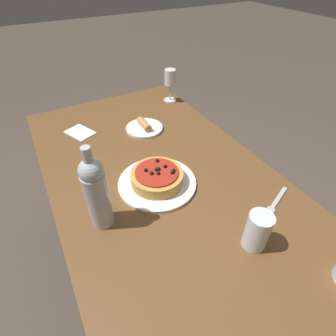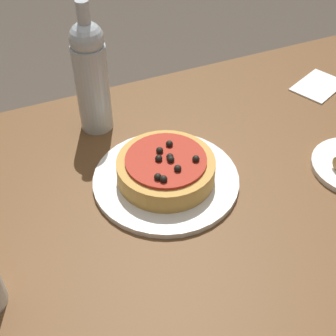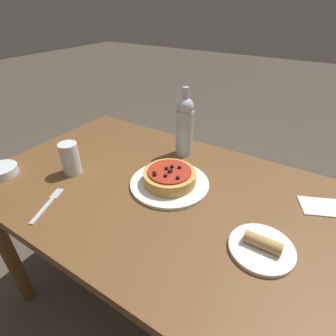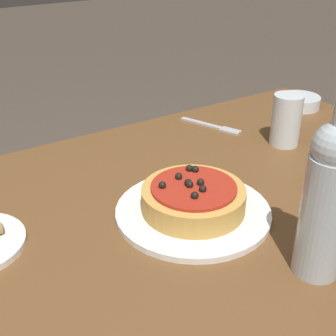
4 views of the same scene
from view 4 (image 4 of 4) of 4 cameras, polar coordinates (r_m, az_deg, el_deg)
The scene contains 7 objects.
dining_table at distance 0.93m, azimuth -1.00°, elevation -10.05°, with size 1.46×0.81×0.73m.
dinner_plate at distance 0.87m, azimuth 3.07°, elevation -5.34°, with size 0.29×0.29×0.01m.
pizza at distance 0.86m, azimuth 3.11°, elevation -3.65°, with size 0.19×0.19×0.06m.
wine_bottle at distance 0.71m, azimuth 18.86°, elevation -3.48°, with size 0.07×0.07×0.29m.
water_cup at distance 1.15m, azimuth 14.22°, elevation 5.69°, with size 0.07×0.07×0.12m.
side_bowl at distance 1.42m, azimuth 15.71°, elevation 7.79°, with size 0.12×0.12×0.03m.
fork at distance 1.24m, azimuth 5.62°, elevation 5.06°, with size 0.09×0.17×0.00m.
Camera 4 is at (0.38, 0.62, 1.22)m, focal length 50.00 mm.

